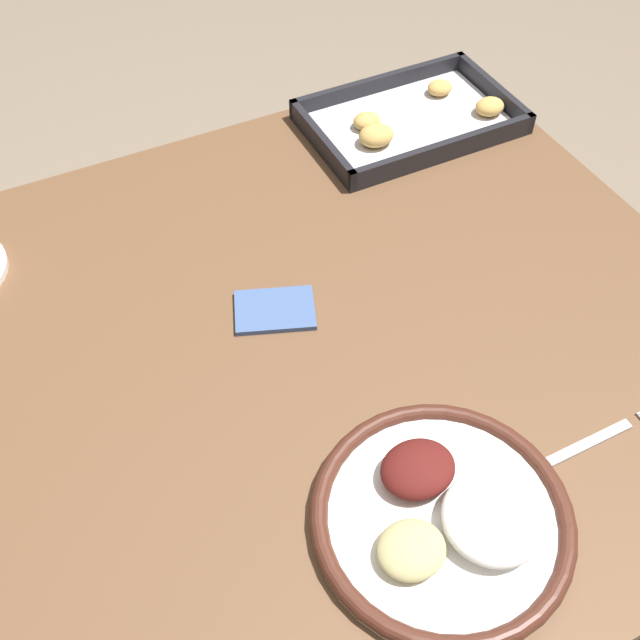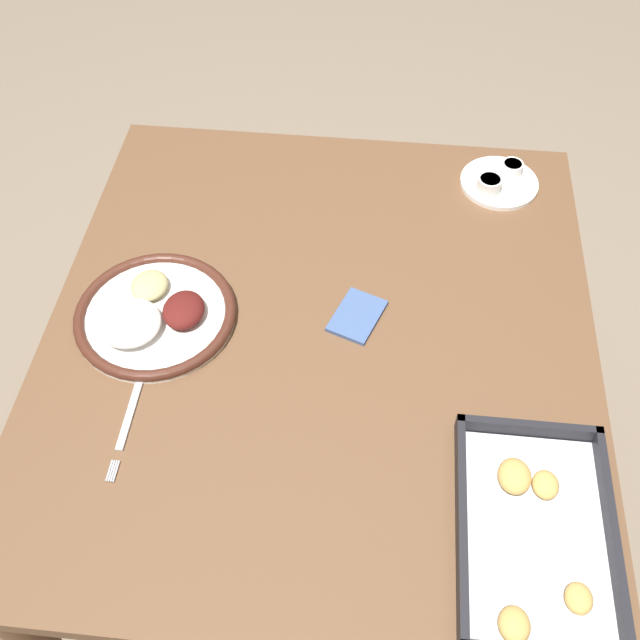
{
  "view_description": "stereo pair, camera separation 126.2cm",
  "coord_description": "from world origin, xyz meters",
  "px_view_note": "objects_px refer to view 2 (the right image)",
  "views": [
    {
      "loc": [
        -0.27,
        -0.55,
        1.47
      ],
      "look_at": [
        -0.0,
        0.0,
        0.75
      ],
      "focal_mm": 42.0,
      "sensor_mm": 36.0,
      "label": 1
    },
    {
      "loc": [
        0.79,
        0.08,
        1.75
      ],
      "look_at": [
        -0.0,
        0.0,
        0.75
      ],
      "focal_mm": 42.0,
      "sensor_mm": 36.0,
      "label": 2
    }
  ],
  "objects_px": {
    "fork": "(131,411)",
    "saucer_plate": "(499,181)",
    "baking_tray": "(534,534)",
    "napkin": "(357,316)",
    "dinner_plate": "(154,313)"
  },
  "relations": [
    {
      "from": "fork",
      "to": "baking_tray",
      "type": "bearing_deg",
      "value": 76.83
    },
    {
      "from": "baking_tray",
      "to": "saucer_plate",
      "type": "bearing_deg",
      "value": -178.84
    },
    {
      "from": "baking_tray",
      "to": "napkin",
      "type": "height_order",
      "value": "baking_tray"
    },
    {
      "from": "fork",
      "to": "napkin",
      "type": "relative_size",
      "value": 1.79
    },
    {
      "from": "fork",
      "to": "saucer_plate",
      "type": "bearing_deg",
      "value": 134.8
    },
    {
      "from": "dinner_plate",
      "to": "baking_tray",
      "type": "height_order",
      "value": "dinner_plate"
    },
    {
      "from": "dinner_plate",
      "to": "napkin",
      "type": "distance_m",
      "value": 0.35
    },
    {
      "from": "dinner_plate",
      "to": "napkin",
      "type": "height_order",
      "value": "dinner_plate"
    },
    {
      "from": "baking_tray",
      "to": "napkin",
      "type": "bearing_deg",
      "value": -143.53
    },
    {
      "from": "fork",
      "to": "napkin",
      "type": "distance_m",
      "value": 0.42
    },
    {
      "from": "napkin",
      "to": "baking_tray",
      "type": "bearing_deg",
      "value": 36.47
    },
    {
      "from": "fork",
      "to": "dinner_plate",
      "type": "bearing_deg",
      "value": -178.03
    },
    {
      "from": "saucer_plate",
      "to": "fork",
      "type": "bearing_deg",
      "value": -45.14
    },
    {
      "from": "dinner_plate",
      "to": "baking_tray",
      "type": "xyz_separation_m",
      "value": [
        0.34,
        0.63,
        -0.0
      ]
    },
    {
      "from": "saucer_plate",
      "to": "napkin",
      "type": "bearing_deg",
      "value": -34.97
    }
  ]
}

